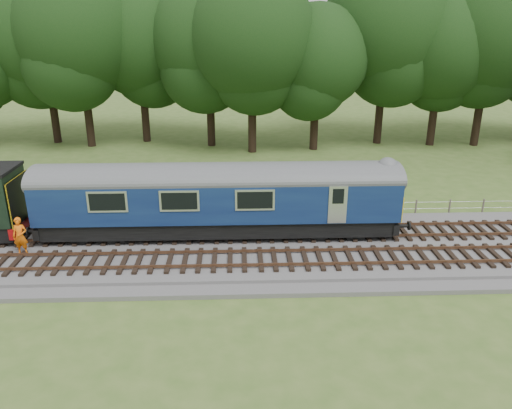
{
  "coord_description": "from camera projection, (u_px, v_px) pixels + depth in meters",
  "views": [
    {
      "loc": [
        -2.35,
        -22.38,
        10.93
      ],
      "look_at": [
        -1.48,
        1.4,
        2.0
      ],
      "focal_mm": 35.0,
      "sensor_mm": 36.0,
      "label": 1
    }
  ],
  "objects": [
    {
      "name": "track_north",
      "position": [
        284.0,
        233.0,
        26.02
      ],
      "size": [
        67.2,
        2.4,
        0.21
      ],
      "color": "black",
      "rests_on": "ballast"
    },
    {
      "name": "ground",
      "position": [
        287.0,
        251.0,
        24.85
      ],
      "size": [
        120.0,
        120.0,
        0.0
      ],
      "primitive_type": "plane",
      "color": "#426224",
      "rests_on": "ground"
    },
    {
      "name": "track_south",
      "position": [
        290.0,
        259.0,
        23.21
      ],
      "size": [
        67.2,
        2.4,
        0.21
      ],
      "color": "black",
      "rests_on": "ballast"
    },
    {
      "name": "dmu_railcar",
      "position": [
        219.0,
        194.0,
        25.13
      ],
      "size": [
        18.05,
        2.86,
        3.88
      ],
      "color": "black",
      "rests_on": "ground"
    },
    {
      "name": "worker",
      "position": [
        20.0,
        236.0,
        23.46
      ],
      "size": [
        0.69,
        0.46,
        1.87
      ],
      "primitive_type": "imported",
      "rotation": [
        0.0,
        0.0,
        -0.02
      ],
      "color": "orange",
      "rests_on": "ballast"
    },
    {
      "name": "ballast",
      "position": [
        287.0,
        248.0,
        24.79
      ],
      "size": [
        70.0,
        7.0,
        0.35
      ],
      "primitive_type": "cube",
      "color": "#4C4C4F",
      "rests_on": "ground"
    },
    {
      "name": "tree_line",
      "position": [
        264.0,
        146.0,
        45.44
      ],
      "size": [
        70.0,
        8.0,
        18.0
      ],
      "primitive_type": null,
      "color": "black",
      "rests_on": "ground"
    },
    {
      "name": "fence",
      "position": [
        279.0,
        218.0,
        29.06
      ],
      "size": [
        64.0,
        0.12,
        1.0
      ],
      "primitive_type": null,
      "color": "#6B6054",
      "rests_on": "ground"
    }
  ]
}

